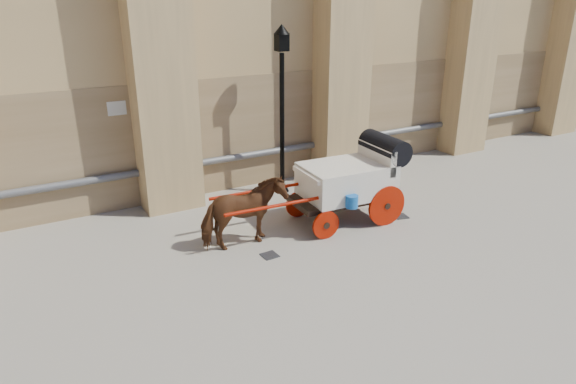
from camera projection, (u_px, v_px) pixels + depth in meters
ground at (276, 256)px, 10.38m from camera, size 90.00×90.00×0.00m
horse at (244, 214)px, 10.54m from camera, size 0.81×1.75×1.47m
carriage at (352, 177)px, 11.73m from camera, size 4.47×1.61×1.93m
street_lamp at (282, 106)px, 12.97m from camera, size 0.40×0.40×4.28m
drain_grate_near at (270, 255)px, 10.40m from camera, size 0.33×0.33×0.01m
drain_grate_far at (401, 216)px, 12.21m from camera, size 0.38×0.38×0.01m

